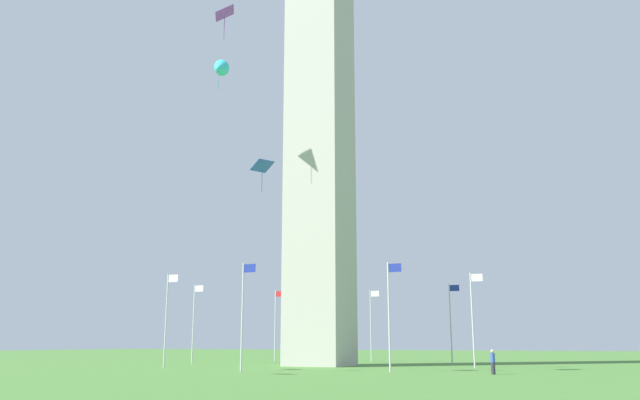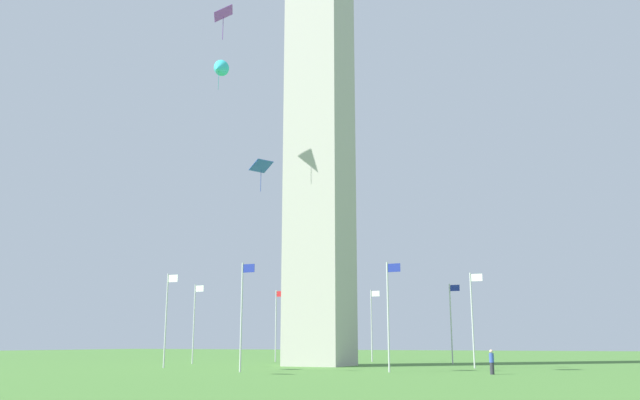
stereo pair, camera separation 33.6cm
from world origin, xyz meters
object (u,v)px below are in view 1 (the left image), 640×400
flagpole_n (473,315)px  flagpole_sw (167,316)px  person_blue_shirt (493,362)px  flagpole_nw (390,311)px  obelisk_monument (320,112)px  flagpole_se (276,322)px  flagpole_s (194,320)px  flagpole_w (243,311)px  kite_blue_diamond (262,167)px  flagpole_e (371,322)px  kite_purple_diamond (225,14)px  flagpole_ne (451,320)px  kite_cyan_delta (219,68)px

flagpole_n → flagpole_sw: size_ratio=1.00×
person_blue_shirt → flagpole_nw: bearing=44.1°
obelisk_monument → flagpole_n: obelisk_monument is taller
flagpole_se → person_blue_shirt: bearing=-36.6°
flagpole_sw → person_blue_shirt: flagpole_sw is taller
flagpole_s → flagpole_sw: bearing=-67.5°
flagpole_nw → flagpole_w: bearing=-157.5°
flagpole_sw → kite_blue_diamond: kite_blue_diamond is taller
flagpole_e → flagpole_sw: size_ratio=1.00×
flagpole_w → person_blue_shirt: 18.50m
flagpole_e → flagpole_w: (-0.00, -28.97, 0.00)m
flagpole_e → flagpole_nw: same height
kite_blue_diamond → kite_purple_diamond: size_ratio=0.92×
flagpole_ne → flagpole_w: size_ratio=1.00×
flagpole_ne → person_blue_shirt: 22.38m
flagpole_nw → kite_blue_diamond: size_ratio=3.53×
flagpole_n → flagpole_nw: 11.09m
obelisk_monument → kite_cyan_delta: 11.43m
flagpole_n → flagpole_w: size_ratio=1.00×
flagpole_se → kite_cyan_delta: bearing=-78.8°
flagpole_nw → kite_purple_diamond: size_ratio=3.25×
flagpole_s → kite_cyan_delta: size_ratio=2.60×
obelisk_monument → flagpole_s: 25.32m
obelisk_monument → kite_blue_diamond: (2.46, -16.26, -10.16)m
kite_blue_diamond → obelisk_monument: bearing=98.6°
flagpole_sw → flagpole_s: bearing=112.5°
flagpole_s → kite_purple_diamond: size_ratio=3.25×
obelisk_monument → flagpole_nw: size_ratio=6.19×
person_blue_shirt → kite_cyan_delta: kite_cyan_delta is taller
flagpole_se → kite_blue_diamond: bearing=-64.5°
kite_cyan_delta → flagpole_w: bearing=-39.3°
flagpole_n → flagpole_s: bearing=180.0°
flagpole_nw → flagpole_e: bearing=112.5°
flagpole_s → flagpole_w: 20.49m
kite_cyan_delta → person_blue_shirt: bearing=-3.0°
obelisk_monument → flagpole_ne: (10.30, 10.24, -20.80)m
kite_cyan_delta → flagpole_se: bearing=101.2°
flagpole_se → kite_blue_diamond: 31.23m
flagpole_ne → flagpole_e: bearing=157.5°
flagpole_se → obelisk_monument: bearing=-45.2°
obelisk_monument → flagpole_n: bearing=0.0°
flagpole_sw → kite_purple_diamond: size_ratio=3.25×
obelisk_monument → flagpole_w: obelisk_monument is taller
flagpole_ne → flagpole_sw: size_ratio=1.00×
flagpole_se → flagpole_ne: bearing=0.0°
flagpole_s → kite_purple_diamond: bearing=-52.2°
obelisk_monument → flagpole_e: size_ratio=6.19×
flagpole_ne → obelisk_monument: bearing=-135.2°
flagpole_sw → flagpole_nw: size_ratio=1.00×
flagpole_ne → flagpole_se: size_ratio=1.00×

